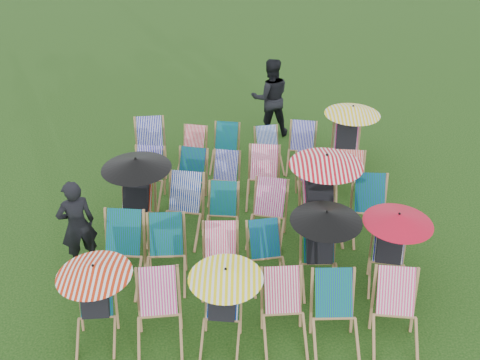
{
  "coord_description": "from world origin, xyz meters",
  "views": [
    {
      "loc": [
        -0.02,
        -7.33,
        5.7
      ],
      "look_at": [
        -0.13,
        0.4,
        0.9
      ],
      "focal_mm": 40.0,
      "sensor_mm": 36.0,
      "label": 1
    }
  ],
  "objects_px": {
    "deckchair_29": "(348,136)",
    "person_left": "(77,225)",
    "deckchair_0": "(95,302)",
    "person_rear": "(270,98)",
    "deckchair_5": "(397,315)"
  },
  "relations": [
    {
      "from": "deckchair_5",
      "to": "deckchair_29",
      "type": "xyz_separation_m",
      "value": [
        0.07,
        4.71,
        0.23
      ]
    },
    {
      "from": "deckchair_29",
      "to": "person_rear",
      "type": "xyz_separation_m",
      "value": [
        -1.54,
        1.5,
        0.21
      ]
    },
    {
      "from": "deckchair_5",
      "to": "person_left",
      "type": "xyz_separation_m",
      "value": [
        -4.6,
        1.52,
        0.3
      ]
    },
    {
      "from": "person_left",
      "to": "person_rear",
      "type": "height_order",
      "value": "person_rear"
    },
    {
      "from": "deckchair_29",
      "to": "person_rear",
      "type": "relative_size",
      "value": 0.73
    },
    {
      "from": "deckchair_29",
      "to": "person_left",
      "type": "distance_m",
      "value": 5.66
    },
    {
      "from": "deckchair_0",
      "to": "person_left",
      "type": "relative_size",
      "value": 0.75
    },
    {
      "from": "deckchair_5",
      "to": "deckchair_0",
      "type": "bearing_deg",
      "value": -175.11
    },
    {
      "from": "deckchair_0",
      "to": "deckchair_29",
      "type": "height_order",
      "value": "deckchair_29"
    },
    {
      "from": "deckchair_5",
      "to": "person_left",
      "type": "bearing_deg",
      "value": 167.08
    },
    {
      "from": "deckchair_0",
      "to": "person_left",
      "type": "height_order",
      "value": "person_left"
    },
    {
      "from": "deckchair_29",
      "to": "person_left",
      "type": "height_order",
      "value": "person_left"
    },
    {
      "from": "deckchair_5",
      "to": "person_rear",
      "type": "distance_m",
      "value": 6.4
    },
    {
      "from": "person_left",
      "to": "deckchair_29",
      "type": "bearing_deg",
      "value": -175.47
    },
    {
      "from": "deckchair_5",
      "to": "person_rear",
      "type": "relative_size",
      "value": 0.52
    }
  ]
}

